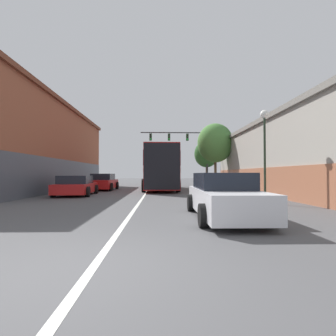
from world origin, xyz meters
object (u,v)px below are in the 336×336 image
Objects in this scene: hatchback_foreground at (224,196)px; street_tree_near at (215,143)px; parked_car_left_mid at (76,186)px; traffic_signal_gantry at (185,144)px; bus at (160,167)px; street_lamp at (265,142)px; parked_car_left_near at (104,182)px; street_tree_far at (206,154)px.

street_tree_near is (3.34, 16.72, 3.64)m from hatchback_foreground.
traffic_signal_gantry is (8.17, 13.20, 4.16)m from parked_car_left_mid.
street_lamp is at bearing -157.70° from bus.
traffic_signal_gantry is 1.82× the size of street_lamp.
parked_car_left_near is (-4.71, -0.42, -1.30)m from bus.
parked_car_left_mid is 13.80m from street_tree_near.
hatchback_foreground is 1.05× the size of parked_car_left_mid.
parked_car_left_near is 1.01× the size of street_lamp.
street_lamp is 0.80× the size of street_tree_far.
street_tree_far is (10.21, 8.58, 3.04)m from parked_car_left_near.
street_tree_far is (0.22, 5.88, -0.59)m from street_tree_near.
street_tree_far reaches higher than parked_car_left_near.
hatchback_foreground is at bearing -153.87° from parked_car_left_near.
parked_car_left_near is 0.96× the size of parked_car_left_mid.
parked_car_left_near is at bearing 93.55° from bus.
street_lamp reaches higher than hatchback_foreground.
street_tree_near is at bearing -74.17° from parked_car_left_near.
traffic_signal_gantry reaches higher than bus.
parked_car_left_near is at bearing -9.63° from parked_car_left_mid.
parked_car_left_mid is (-0.57, -5.37, -0.06)m from parked_car_left_near.
traffic_signal_gantry is (0.94, 21.84, 4.10)m from hatchback_foreground.
traffic_signal_gantry is 5.68m from street_tree_near.
traffic_signal_gantry is at bearing -163.94° from street_tree_far.
bus is 2.26× the size of parked_car_left_mid.
hatchback_foreground is 0.76× the size of street_tree_near.
hatchback_foreground is at bearing -127.24° from street_lamp.
street_tree_near reaches higher than street_lamp.
parked_car_left_near is at bearing 26.05° from hatchback_foreground.
traffic_signal_gantry is at bearing 95.84° from street_lamp.
hatchback_foreground is 23.08m from street_tree_far.
traffic_signal_gantry is (7.60, 7.82, 4.10)m from parked_car_left_near.
street_tree_near is (10.56, 8.07, 3.70)m from parked_car_left_mid.
traffic_signal_gantry is (2.89, 7.41, 2.80)m from bus.
street_tree_far reaches higher than street_lamp.
hatchback_foreground is at bearing -143.74° from parked_car_left_mid.
parked_car_left_near is 5.40m from parked_car_left_mid.
traffic_signal_gantry reaches higher than street_lamp.
traffic_signal_gantry reaches higher than street_tree_far.
parked_car_left_near is at bearing -139.98° from street_tree_far.
traffic_signal_gantry reaches higher than street_tree_near.
street_lamp is at bearing -36.59° from hatchback_foreground.
street_tree_far reaches higher than hatchback_foreground.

